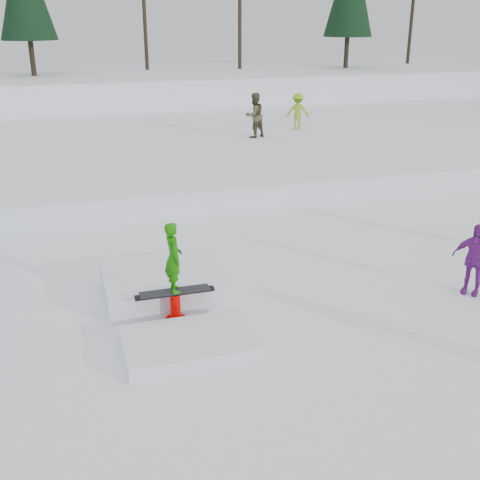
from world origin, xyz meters
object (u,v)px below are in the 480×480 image
object	(u,v)px
walker_olive	(254,115)
walker_ygreen	(298,111)
jib_rail_feature	(170,296)
spectator_purple	(474,259)

from	to	relation	value
walker_olive	walker_ygreen	distance (m)	2.90
jib_rail_feature	walker_ygreen	bearing A→B (deg)	58.86
spectator_purple	jib_rail_feature	world-z (taller)	jib_rail_feature
walker_ygreen	jib_rail_feature	distance (m)	17.24
walker_ygreen	spectator_purple	bearing A→B (deg)	104.60
walker_ygreen	jib_rail_feature	xyz separation A→B (m)	(-8.89, -14.71, -1.31)
spectator_purple	jib_rail_feature	size ratio (longest dim) A/B	0.37
walker_ygreen	jib_rail_feature	size ratio (longest dim) A/B	0.37
walker_ygreen	spectator_purple	world-z (taller)	walker_ygreen
walker_ygreen	jib_rail_feature	world-z (taller)	walker_ygreen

